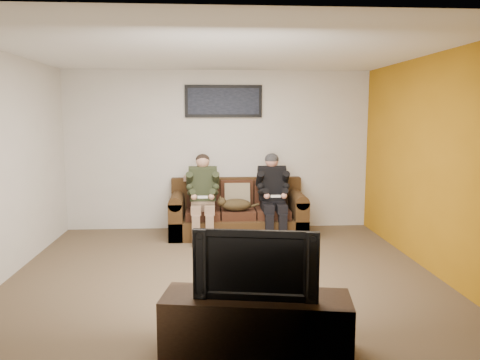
{
  "coord_description": "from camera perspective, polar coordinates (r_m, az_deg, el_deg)",
  "views": [
    {
      "loc": [
        -0.17,
        -5.46,
        1.88
      ],
      "look_at": [
        0.28,
        1.2,
        0.95
      ],
      "focal_mm": 35.0,
      "sensor_mm": 36.0,
      "label": 1
    }
  ],
  "objects": [
    {
      "name": "tv_stand",
      "position": [
        3.89,
        1.96,
        -17.11
      ],
      "size": [
        1.54,
        0.72,
        0.47
      ],
      "primitive_type": "cube",
      "rotation": [
        0.0,
        0.0,
        -0.17
      ],
      "color": "black",
      "rests_on": "ground"
    },
    {
      "name": "throw_pillow",
      "position": [
        7.44,
        -0.34,
        -1.86
      ],
      "size": [
        0.4,
        0.19,
        0.4
      ],
      "primitive_type": "cube",
      "rotation": [
        -0.21,
        0.0,
        0.0
      ],
      "color": "#7F6F53",
      "rests_on": "sofa"
    },
    {
      "name": "wall_front",
      "position": [
        3.26,
        -0.84,
        -2.31
      ],
      "size": [
        5.0,
        0.0,
        5.0
      ],
      "primitive_type": "plane",
      "rotation": [
        -1.57,
        0.0,
        0.0
      ],
      "color": "beige",
      "rests_on": "ground"
    },
    {
      "name": "wall_left",
      "position": [
        5.96,
        -26.86,
        1.49
      ],
      "size": [
        0.0,
        4.5,
        4.5
      ],
      "primitive_type": "plane",
      "rotation": [
        1.57,
        0.0,
        1.57
      ],
      "color": "beige",
      "rests_on": "ground"
    },
    {
      "name": "television",
      "position": [
        3.71,
        2.0,
        -9.95
      ],
      "size": [
        0.97,
        0.29,
        0.55
      ],
      "primitive_type": "imported",
      "rotation": [
        0.0,
        0.0,
        -0.17
      ],
      "color": "black",
      "rests_on": "tv_stand"
    },
    {
      "name": "accent_wall_right",
      "position": [
        6.1,
        22.03,
        1.9
      ],
      "size": [
        0.0,
        4.5,
        4.5
      ],
      "primitive_type": "plane",
      "rotation": [
        1.57,
        0.0,
        -1.57
      ],
      "color": "#AD7311",
      "rests_on": "ground"
    },
    {
      "name": "person_right",
      "position": [
        7.27,
        4.03,
        -1.29
      ],
      "size": [
        0.51,
        0.86,
        1.29
      ],
      "color": "black",
      "rests_on": "sofa"
    },
    {
      "name": "floor",
      "position": [
        5.77,
        -2.01,
        -11.07
      ],
      "size": [
        5.0,
        5.0,
        0.0
      ],
      "primitive_type": "plane",
      "color": "brown",
      "rests_on": "ground"
    },
    {
      "name": "ceiling",
      "position": [
        5.51,
        -2.15,
        15.44
      ],
      "size": [
        5.0,
        5.0,
        0.0
      ],
      "primitive_type": "plane",
      "rotation": [
        3.14,
        0.0,
        0.0
      ],
      "color": "silver",
      "rests_on": "ground"
    },
    {
      "name": "wall_back",
      "position": [
        7.73,
        -2.6,
        3.62
      ],
      "size": [
        5.0,
        0.0,
        5.0
      ],
      "primitive_type": "plane",
      "rotation": [
        1.57,
        0.0,
        0.0
      ],
      "color": "beige",
      "rests_on": "ground"
    },
    {
      "name": "person_left",
      "position": [
        7.2,
        -4.55,
        -1.41
      ],
      "size": [
        0.51,
        0.87,
        1.28
      ],
      "color": "#8C6F57",
      "rests_on": "sofa"
    },
    {
      "name": "cat",
      "position": [
        7.15,
        -0.65,
        -3.01
      ],
      "size": [
        0.66,
        0.26,
        0.24
      ],
      "color": "#48371C",
      "rests_on": "sofa"
    },
    {
      "name": "wall_right",
      "position": [
        6.1,
        22.11,
        1.9
      ],
      "size": [
        0.0,
        4.5,
        4.5
      ],
      "primitive_type": "plane",
      "rotation": [
        1.57,
        0.0,
        -1.57
      ],
      "color": "beige",
      "rests_on": "ground"
    },
    {
      "name": "framed_poster",
      "position": [
        7.68,
        -2.02,
        9.57
      ],
      "size": [
        1.25,
        0.05,
        0.52
      ],
      "color": "black",
      "rests_on": "wall_back"
    },
    {
      "name": "sofa",
      "position": [
        7.46,
        -0.32,
        -4.09
      ],
      "size": [
        2.11,
        0.91,
        0.86
      ],
      "color": "#382410",
      "rests_on": "ground"
    },
    {
      "name": "throw_blanket",
      "position": [
        7.62,
        -5.24,
        0.23
      ],
      "size": [
        0.43,
        0.21,
        0.08
      ],
      "primitive_type": "cube",
      "color": "#C2A58F",
      "rests_on": "sofa"
    }
  ]
}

